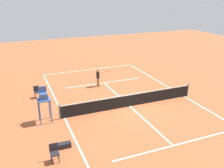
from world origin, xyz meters
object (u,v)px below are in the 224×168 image
(courtside_chair_mid, at_px, (37,91))
(umpire_chair, at_px, (44,99))
(player_serving, at_px, (98,76))
(courtside_chair_near, at_px, (54,152))
(equipment_bag, at_px, (64,145))
(tennis_ball, at_px, (113,87))

(courtside_chair_mid, bearing_deg, umpire_chair, 90.54)
(player_serving, bearing_deg, courtside_chair_near, -49.30)
(umpire_chair, xyz_separation_m, equipment_bag, (-0.49, 3.44, -1.46))
(umpire_chair, relative_size, equipment_bag, 3.17)
(player_serving, distance_m, tennis_ball, 1.65)
(courtside_chair_mid, height_order, equipment_bag, courtside_chair_mid)
(tennis_ball, height_order, umpire_chair, umpire_chair)
(tennis_ball, bearing_deg, courtside_chair_near, 51.53)
(player_serving, distance_m, courtside_chair_mid, 5.50)
(courtside_chair_near, bearing_deg, umpire_chair, -92.43)
(tennis_ball, distance_m, courtside_chair_near, 10.87)
(umpire_chair, distance_m, courtside_chair_near, 4.52)
(player_serving, height_order, tennis_ball, player_serving)
(umpire_chair, distance_m, courtside_chair_mid, 4.43)
(player_serving, height_order, courtside_chair_mid, player_serving)
(tennis_ball, relative_size, courtside_chair_mid, 0.07)
(player_serving, distance_m, equipment_bag, 9.64)
(player_serving, height_order, umpire_chair, umpire_chair)
(player_serving, bearing_deg, umpire_chair, -66.34)
(player_serving, relative_size, courtside_chair_mid, 1.74)
(courtside_chair_near, relative_size, courtside_chair_mid, 1.00)
(umpire_chair, distance_m, equipment_bag, 3.76)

